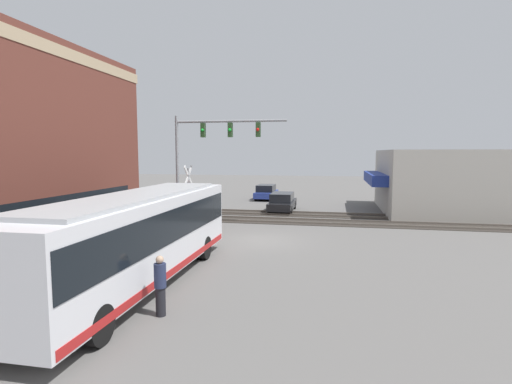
% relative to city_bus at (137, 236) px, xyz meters
% --- Properties ---
extents(ground_plane, '(120.00, 120.00, 0.00)m').
position_rel_city_bus_xyz_m(ground_plane, '(7.91, -2.80, -1.77)').
color(ground_plane, '#605E5B').
extents(shop_building, '(11.38, 10.88, 4.80)m').
position_rel_city_bus_xyz_m(shop_building, '(20.31, -15.09, 0.64)').
color(shop_building, '#B2ADA3').
rests_on(shop_building, ground).
extents(city_bus, '(11.91, 2.59, 3.19)m').
position_rel_city_bus_xyz_m(city_bus, '(0.00, 0.00, 0.00)').
color(city_bus, silver).
rests_on(city_bus, ground).
extents(traffic_signal_gantry, '(0.42, 7.29, 6.97)m').
position_rel_city_bus_xyz_m(traffic_signal_gantry, '(12.26, 1.36, 3.40)').
color(traffic_signal_gantry, gray).
rests_on(traffic_signal_gantry, ground).
extents(crossing_signal, '(1.41, 1.18, 3.81)m').
position_rel_city_bus_xyz_m(crossing_signal, '(12.00, 2.69, 0.53)').
color(crossing_signal, gray).
rests_on(crossing_signal, ground).
extents(rail_track_near, '(2.60, 60.00, 0.15)m').
position_rel_city_bus_xyz_m(rail_track_near, '(13.91, -2.80, -1.74)').
color(rail_track_near, '#332D28').
rests_on(rail_track_near, ground).
extents(rail_track_far, '(2.60, 60.00, 0.15)m').
position_rel_city_bus_xyz_m(rail_track_far, '(17.11, -2.80, -1.74)').
color(rail_track_far, '#332D28').
rests_on(rail_track_far, ground).
extents(parked_car_black, '(4.75, 1.82, 1.47)m').
position_rel_city_bus_xyz_m(parked_car_black, '(18.52, -2.60, -1.08)').
color(parked_car_black, black).
rests_on(parked_car_black, ground).
extents(parked_car_blue, '(4.43, 1.82, 1.46)m').
position_rel_city_bus_xyz_m(parked_car_blue, '(26.25, -0.00, -1.09)').
color(parked_car_blue, navy).
rests_on(parked_car_blue, ground).
extents(pedestrian_at_crossing, '(0.34, 0.34, 1.75)m').
position_rel_city_bus_xyz_m(pedestrian_at_crossing, '(12.03, 1.30, -0.87)').
color(pedestrian_at_crossing, '#473828').
rests_on(pedestrian_at_crossing, ground).
extents(pedestrian_near_bus, '(0.34, 0.34, 1.73)m').
position_rel_city_bus_xyz_m(pedestrian_near_bus, '(-2.24, -1.84, -0.88)').
color(pedestrian_near_bus, black).
rests_on(pedestrian_near_bus, ground).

